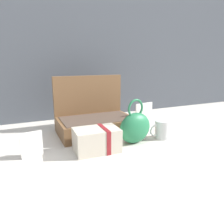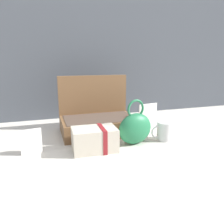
{
  "view_description": "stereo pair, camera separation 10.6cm",
  "coord_description": "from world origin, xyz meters",
  "px_view_note": "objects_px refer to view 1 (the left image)",
  "views": [
    {
      "loc": [
        -0.44,
        -0.96,
        0.41
      ],
      "look_at": [
        -0.02,
        -0.02,
        0.16
      ],
      "focal_mm": 34.23,
      "sensor_mm": 36.0,
      "label": 1
    },
    {
      "loc": [
        -0.34,
        -1.0,
        0.41
      ],
      "look_at": [
        -0.02,
        -0.02,
        0.16
      ],
      "focal_mm": 34.23,
      "sensor_mm": 36.0,
      "label": 2
    }
  ],
  "objects_px": {
    "open_suitcase": "(95,120)",
    "info_card_left": "(32,145)",
    "coffee_mug": "(162,129)",
    "teal_pouch_handbag": "(135,127)",
    "cream_toiletry_bag": "(97,140)",
    "poster_card_right": "(144,117)"
  },
  "relations": [
    {
      "from": "open_suitcase",
      "to": "coffee_mug",
      "type": "relative_size",
      "value": 3.55
    },
    {
      "from": "coffee_mug",
      "to": "open_suitcase",
      "type": "bearing_deg",
      "value": 140.67
    },
    {
      "from": "info_card_left",
      "to": "cream_toiletry_bag",
      "type": "bearing_deg",
      "value": -21.01
    },
    {
      "from": "cream_toiletry_bag",
      "to": "poster_card_right",
      "type": "height_order",
      "value": "poster_card_right"
    },
    {
      "from": "open_suitcase",
      "to": "teal_pouch_handbag",
      "type": "bearing_deg",
      "value": -61.95
    },
    {
      "from": "teal_pouch_handbag",
      "to": "cream_toiletry_bag",
      "type": "bearing_deg",
      "value": -175.25
    },
    {
      "from": "open_suitcase",
      "to": "poster_card_right",
      "type": "height_order",
      "value": "open_suitcase"
    },
    {
      "from": "cream_toiletry_bag",
      "to": "info_card_left",
      "type": "relative_size",
      "value": 1.81
    },
    {
      "from": "teal_pouch_handbag",
      "to": "open_suitcase",
      "type": "bearing_deg",
      "value": 118.05
    },
    {
      "from": "teal_pouch_handbag",
      "to": "coffee_mug",
      "type": "bearing_deg",
      "value": 0.03
    },
    {
      "from": "open_suitcase",
      "to": "teal_pouch_handbag",
      "type": "relative_size",
      "value": 1.87
    },
    {
      "from": "open_suitcase",
      "to": "info_card_left",
      "type": "bearing_deg",
      "value": -149.69
    },
    {
      "from": "teal_pouch_handbag",
      "to": "cream_toiletry_bag",
      "type": "distance_m",
      "value": 0.21
    },
    {
      "from": "cream_toiletry_bag",
      "to": "open_suitcase",
      "type": "bearing_deg",
      "value": 72.92
    },
    {
      "from": "open_suitcase",
      "to": "coffee_mug",
      "type": "bearing_deg",
      "value": -39.33
    },
    {
      "from": "teal_pouch_handbag",
      "to": "poster_card_right",
      "type": "relative_size",
      "value": 1.37
    },
    {
      "from": "teal_pouch_handbag",
      "to": "cream_toiletry_bag",
      "type": "relative_size",
      "value": 1.09
    },
    {
      "from": "cream_toiletry_bag",
      "to": "teal_pouch_handbag",
      "type": "bearing_deg",
      "value": 4.75
    },
    {
      "from": "cream_toiletry_bag",
      "to": "poster_card_right",
      "type": "bearing_deg",
      "value": 26.04
    },
    {
      "from": "info_card_left",
      "to": "poster_card_right",
      "type": "bearing_deg",
      "value": 0.24
    },
    {
      "from": "coffee_mug",
      "to": "info_card_left",
      "type": "xyz_separation_m",
      "value": [
        -0.66,
        0.03,
        0.01
      ]
    },
    {
      "from": "coffee_mug",
      "to": "info_card_left",
      "type": "height_order",
      "value": "info_card_left"
    }
  ]
}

